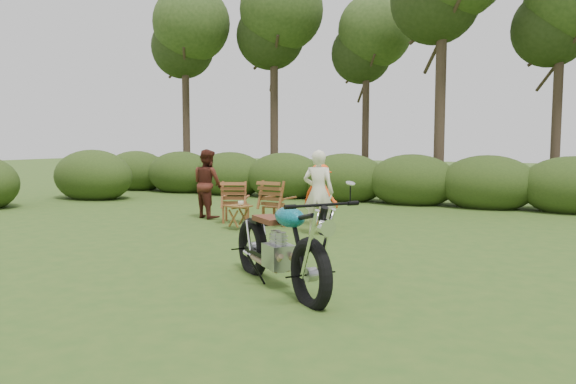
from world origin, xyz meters
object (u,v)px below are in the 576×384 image
at_px(cup, 241,203).
at_px(adult_a, 318,234).
at_px(motorcycle, 279,287).
at_px(lawn_chair_right, 279,225).
at_px(child, 320,226).
at_px(lawn_chair_left, 236,222).
at_px(side_table, 239,217).
at_px(adult_b, 208,218).

bearing_deg(cup, adult_a, 6.83).
distance_m(motorcycle, adult_a, 3.86).
xyz_separation_m(motorcycle, lawn_chair_right, (-2.32, 4.38, 0.00)).
distance_m(cup, child, 1.76).
bearing_deg(motorcycle, lawn_chair_right, 155.22).
distance_m(lawn_chair_left, side_table, 1.03).
bearing_deg(adult_a, lawn_chair_left, -26.49).
distance_m(cup, adult_b, 1.99).
bearing_deg(cup, lawn_chair_left, 127.91).
bearing_deg(cup, adult_b, 144.98).
bearing_deg(lawn_chair_left, cup, 103.65).
distance_m(motorcycle, adult_b, 6.28).
relative_size(lawn_chair_right, child, 0.73).
bearing_deg(motorcycle, cup, 165.08).
relative_size(side_table, adult_a, 0.30).
relative_size(cup, adult_b, 0.07).
distance_m(cup, adult_a, 1.69).
height_order(lawn_chair_right, lawn_chair_left, lawn_chair_right).
xyz_separation_m(adult_b, child, (2.78, 0.06, 0.00)).
bearing_deg(lawn_chair_right, lawn_chair_left, 7.76).
bearing_deg(child, lawn_chair_right, 31.18).
bearing_deg(lawn_chair_left, child, 166.49).
bearing_deg(cup, child, 43.57).
relative_size(cup, adult_a, 0.07).
height_order(side_table, cup, cup).
relative_size(lawn_chair_right, adult_a, 0.59).
height_order(motorcycle, cup, motorcycle).
distance_m(lawn_chair_right, side_table, 1.02).
height_order(side_table, adult_a, adult_a).
bearing_deg(adult_a, motorcycle, 95.70).
height_order(side_table, adult_b, adult_b).
distance_m(adult_a, child, 1.04).
bearing_deg(child, motorcycle, 120.47).
bearing_deg(cup, motorcycle, -52.23).
relative_size(motorcycle, adult_b, 1.50).
height_order(adult_a, adult_b, adult_a).
bearing_deg(adult_b, adult_a, -173.67).
xyz_separation_m(lawn_chair_right, cup, (-0.39, -0.88, 0.53)).
xyz_separation_m(side_table, cup, (0.05, 0.01, 0.29)).
bearing_deg(cup, side_table, -166.99).
xyz_separation_m(motorcycle, adult_b, (-4.28, 4.60, 0.00)).
distance_m(side_table, adult_b, 1.90).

